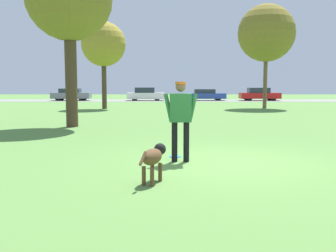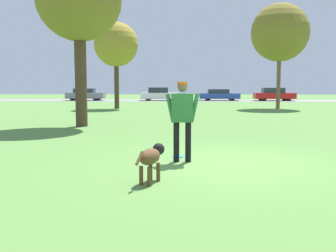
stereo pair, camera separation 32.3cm
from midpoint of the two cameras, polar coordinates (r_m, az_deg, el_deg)
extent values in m
plane|color=#56843D|center=(8.67, 6.57, -5.37)|extent=(120.00, 120.00, 0.00)
cube|color=gray|center=(41.98, 1.58, 3.71)|extent=(120.00, 6.00, 0.01)
cylinder|color=black|center=(8.69, 1.61, -2.33)|extent=(0.13, 0.13, 0.89)
cylinder|color=black|center=(8.69, -0.11, -2.33)|extent=(0.13, 0.13, 0.89)
cube|color=#2D7038|center=(8.61, 0.76, 2.66)|extent=(0.48, 0.22, 0.63)
cylinder|color=#2D7038|center=(8.62, 2.52, 2.66)|extent=(0.22, 0.09, 0.63)
cylinder|color=#2D7038|center=(8.61, -1.00, 2.66)|extent=(0.22, 0.09, 0.63)
sphere|color=brown|center=(8.59, 0.76, 5.73)|extent=(0.22, 0.22, 0.22)
cylinder|color=#D15B19|center=(8.59, 0.76, 6.25)|extent=(0.23, 0.23, 0.06)
ellipsoid|color=brown|center=(6.81, -3.69, -4.49)|extent=(0.47, 0.66, 0.28)
ellipsoid|color=black|center=(6.96, -3.13, -4.65)|extent=(0.24, 0.21, 0.15)
sphere|color=black|center=(7.13, -2.46, -3.37)|extent=(0.28, 0.28, 0.22)
cylinder|color=brown|center=(7.06, -3.63, -6.61)|extent=(0.09, 0.09, 0.33)
cylinder|color=brown|center=(7.00, -2.48, -6.71)|extent=(0.09, 0.09, 0.33)
cylinder|color=brown|center=(6.73, -4.92, -7.24)|extent=(0.09, 0.09, 0.33)
cylinder|color=brown|center=(6.67, -3.72, -7.36)|extent=(0.09, 0.09, 0.33)
cylinder|color=brown|center=(6.45, -5.13, -4.71)|extent=(0.13, 0.24, 0.21)
cylinder|color=#268CE5|center=(9.33, 0.06, -4.46)|extent=(0.28, 0.28, 0.02)
torus|color=#268CE5|center=(9.33, 0.06, -4.46)|extent=(0.27, 0.27, 0.02)
cylinder|color=#4C3826|center=(28.14, -9.57, 5.89)|extent=(0.33, 0.33, 3.35)
sphere|color=olive|center=(28.28, -9.67, 11.64)|extent=(3.10, 3.10, 3.10)
cylinder|color=brown|center=(29.30, 13.61, 6.28)|extent=(0.28, 0.28, 3.83)
sphere|color=olive|center=(29.52, 13.78, 12.97)|extent=(4.07, 4.07, 4.07)
cylinder|color=#4C3826|center=(16.40, -14.43, 6.62)|extent=(0.48, 0.48, 3.86)
cube|color=slate|center=(43.14, -14.06, 4.32)|extent=(4.10, 1.87, 0.62)
cube|color=#232D38|center=(43.16, -14.24, 5.01)|extent=(2.15, 1.57, 0.44)
cylinder|color=black|center=(43.64, -12.27, 4.10)|extent=(0.68, 0.22, 0.68)
cylinder|color=black|center=(42.15, -12.67, 4.03)|extent=(0.68, 0.22, 0.68)
cylinder|color=black|center=(44.17, -15.38, 4.05)|extent=(0.68, 0.22, 0.68)
cylinder|color=black|center=(42.70, -15.88, 3.97)|extent=(0.68, 0.22, 0.68)
cube|color=white|center=(41.96, -3.43, 4.41)|extent=(3.98, 1.92, 0.64)
cube|color=#232D38|center=(41.96, -3.60, 5.23)|extent=(2.09, 1.62, 0.56)
cylinder|color=black|center=(42.73, -1.80, 4.13)|extent=(0.58, 0.21, 0.57)
cylinder|color=black|center=(41.14, -1.83, 4.06)|extent=(0.58, 0.21, 0.57)
cylinder|color=black|center=(42.83, -4.97, 4.11)|extent=(0.58, 0.21, 0.57)
cylinder|color=black|center=(41.24, -5.12, 4.04)|extent=(0.58, 0.21, 0.57)
cube|color=#284293|center=(42.34, 5.26, 4.37)|extent=(4.23, 1.76, 0.57)
cube|color=#232D38|center=(42.32, 5.10, 5.05)|extent=(2.20, 1.52, 0.44)
cylinder|color=black|center=(43.23, 6.86, 4.13)|extent=(0.61, 0.20, 0.61)
cylinder|color=black|center=(41.72, 7.09, 4.06)|extent=(0.61, 0.20, 0.61)
cylinder|color=black|center=(43.02, 3.49, 4.16)|extent=(0.61, 0.20, 0.61)
cylinder|color=black|center=(41.50, 3.60, 4.09)|extent=(0.61, 0.20, 0.61)
cube|color=red|center=(42.96, 12.94, 4.32)|extent=(4.19, 1.83, 0.61)
cube|color=#232D38|center=(42.92, 12.80, 5.08)|extent=(2.18, 1.57, 0.54)
cylinder|color=black|center=(44.03, 14.31, 4.05)|extent=(0.65, 0.20, 0.65)
cylinder|color=black|center=(42.50, 14.83, 3.98)|extent=(0.65, 0.20, 0.65)
cylinder|color=black|center=(43.48, 11.09, 4.11)|extent=(0.65, 0.20, 0.65)
cylinder|color=black|center=(41.93, 11.50, 4.03)|extent=(0.65, 0.20, 0.65)
camera|label=1|loc=(0.16, -91.21, -0.13)|focal=42.00mm
camera|label=2|loc=(0.16, 88.79, 0.13)|focal=42.00mm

